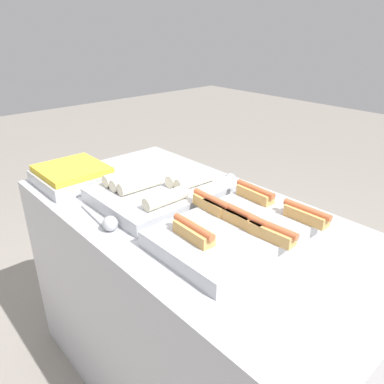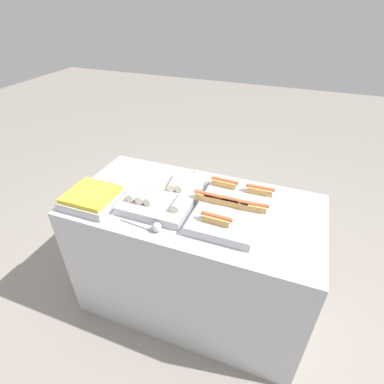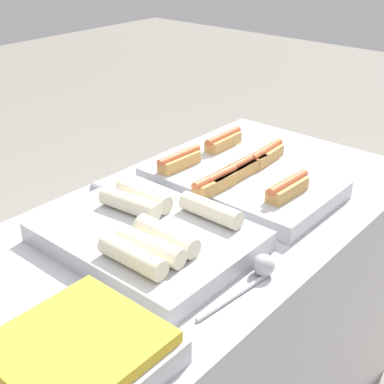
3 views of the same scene
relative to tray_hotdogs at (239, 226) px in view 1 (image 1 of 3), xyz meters
The scene contains 7 objects.
ground_plane 0.92m from the tray_hotdogs, behind, with size 12.00×12.00×0.00m, color gray.
counter 0.51m from the tray_hotdogs, behind, with size 1.43×0.73×0.86m.
tray_hotdogs is the anchor object (origin of this frame).
tray_wraps 0.38m from the tray_hotdogs, behind, with size 0.37×0.49×0.10m.
tray_side_front 0.77m from the tray_hotdogs, 165.04° to the right, with size 0.28×0.27×0.07m.
serving_spoon_near 0.42m from the tray_hotdogs, 138.04° to the right, with size 0.24×0.05×0.05m.
serving_spoon_far 0.42m from the tray_hotdogs, 138.70° to the left, with size 0.25×0.05×0.05m.
Camera 1 is at (0.86, -0.78, 1.48)m, focal length 35.00 mm.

